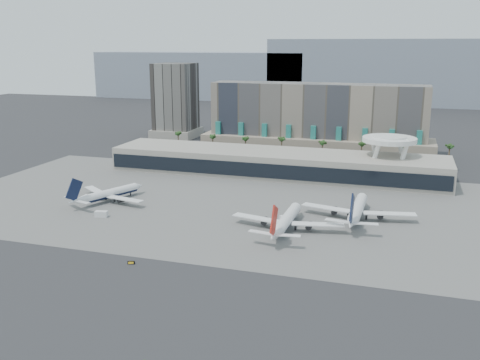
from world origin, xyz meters
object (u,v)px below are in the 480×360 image
(airliner_centre, at_px, (286,220))
(service_vehicle_a, at_px, (101,214))
(airliner_left, at_px, (108,194))
(taxiway_sign, at_px, (131,263))
(service_vehicle_b, at_px, (284,218))
(airliner_right, at_px, (357,210))

(airliner_centre, bearing_deg, service_vehicle_a, -173.87)
(airliner_left, distance_m, taxiway_sign, 70.90)
(service_vehicle_b, bearing_deg, airliner_left, -157.72)
(airliner_centre, relative_size, service_vehicle_b, 13.85)
(airliner_centre, bearing_deg, taxiway_sign, -130.10)
(airliner_right, distance_m, service_vehicle_a, 98.70)
(airliner_right, bearing_deg, service_vehicle_b, -159.35)
(service_vehicle_a, xyz_separation_m, taxiway_sign, (33.25, -37.71, -0.66))
(airliner_left, relative_size, airliner_centre, 0.85)
(airliner_left, distance_m, service_vehicle_a, 21.44)
(airliner_left, xyz_separation_m, airliner_right, (103.43, 6.71, 0.55))
(airliner_left, bearing_deg, airliner_right, 26.95)
(airliner_right, relative_size, taxiway_sign, 20.28)
(airliner_left, relative_size, service_vehicle_b, 11.77)
(airliner_centre, height_order, airliner_right, airliner_right)
(airliner_left, bearing_deg, taxiway_sign, -30.80)
(airliner_centre, bearing_deg, airliner_left, 171.64)
(airliner_right, height_order, service_vehicle_a, airliner_right)
(airliner_right, height_order, service_vehicle_b, airliner_right)
(airliner_right, xyz_separation_m, taxiway_sign, (-61.83, -64.05, -3.42))
(airliner_centre, relative_size, service_vehicle_a, 8.97)
(airliner_left, height_order, airliner_right, airliner_right)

